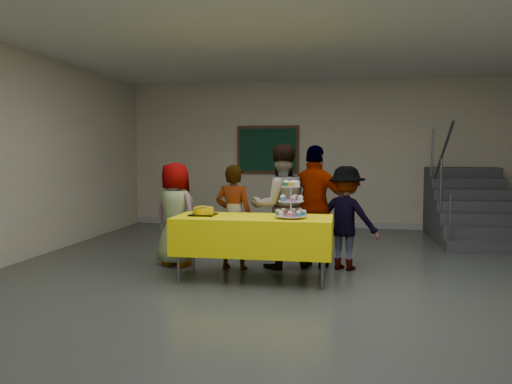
% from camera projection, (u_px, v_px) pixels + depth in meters
% --- Properties ---
extents(room_shell, '(10.00, 10.04, 3.02)m').
position_uv_depth(room_shell, '(299.00, 96.00, 5.29)').
color(room_shell, '#4C514C').
rests_on(room_shell, ground).
extents(bake_table, '(1.88, 0.78, 0.77)m').
position_uv_depth(bake_table, '(253.00, 234.00, 5.98)').
color(bake_table, '#595960').
rests_on(bake_table, ground).
extents(cupcake_stand, '(0.38, 0.38, 0.44)m').
position_uv_depth(cupcake_stand, '(291.00, 203.00, 5.80)').
color(cupcake_stand, silver).
rests_on(cupcake_stand, bake_table).
extents(bear_cake, '(0.32, 0.36, 0.12)m').
position_uv_depth(bear_cake, '(203.00, 210.00, 6.09)').
color(bear_cake, black).
rests_on(bear_cake, bake_table).
extents(schoolchild_a, '(0.80, 0.68, 1.40)m').
position_uv_depth(schoolchild_a, '(175.00, 214.00, 6.77)').
color(schoolchild_a, slate).
rests_on(schoolchild_a, ground).
extents(schoolchild_b, '(0.54, 0.39, 1.38)m').
position_uv_depth(schoolchild_b, '(234.00, 217.00, 6.55)').
color(schoolchild_b, slate).
rests_on(schoolchild_b, ground).
extents(schoolchild_c, '(0.98, 0.88, 1.64)m').
position_uv_depth(schoolchild_c, '(280.00, 207.00, 6.61)').
color(schoolchild_c, slate).
rests_on(schoolchild_c, ground).
extents(schoolchild_d, '(1.02, 0.60, 1.63)m').
position_uv_depth(schoolchild_d, '(315.00, 207.00, 6.61)').
color(schoolchild_d, slate).
rests_on(schoolchild_d, ground).
extents(schoolchild_e, '(1.00, 0.78, 1.36)m').
position_uv_depth(schoolchild_e, '(346.00, 218.00, 6.54)').
color(schoolchild_e, slate).
rests_on(schoolchild_e, ground).
extents(staircase, '(1.30, 2.40, 2.04)m').
position_uv_depth(staircase, '(468.00, 211.00, 8.99)').
color(staircase, '#424447').
rests_on(staircase, ground).
extents(noticeboard, '(1.30, 0.05, 1.00)m').
position_uv_depth(noticeboard, '(268.00, 150.00, 10.37)').
color(noticeboard, '#472B16').
rests_on(noticeboard, ground).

